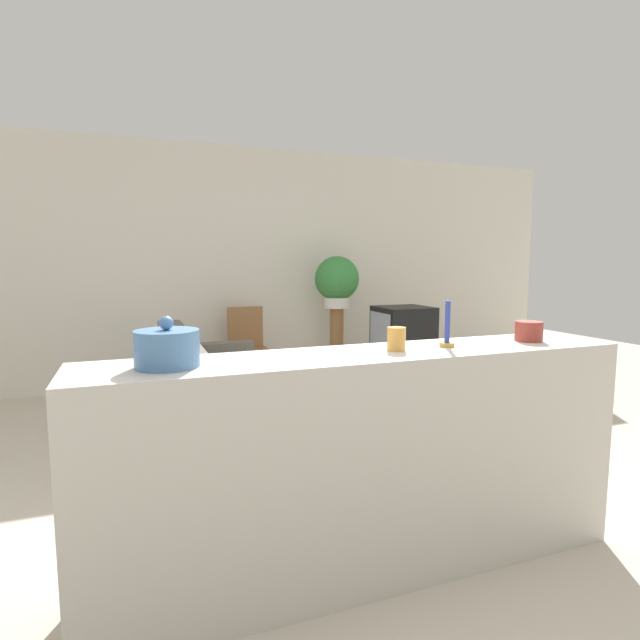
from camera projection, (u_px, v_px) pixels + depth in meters
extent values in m
plane|color=beige|center=(331.00, 522.00, 2.69)|extent=(14.00, 14.00, 0.00)
cube|color=silver|center=(219.00, 266.00, 5.72)|extent=(9.00, 0.06, 2.70)
cube|color=#605B51|center=(226.00, 411.00, 3.89)|extent=(0.88, 2.09, 0.47)
cube|color=#605B51|center=(180.00, 361.00, 3.72)|extent=(0.20, 2.09, 0.38)
cube|color=#605B51|center=(255.00, 444.00, 2.98)|extent=(0.88, 0.16, 0.62)
cube|color=#605B51|center=(208.00, 375.00, 4.77)|extent=(0.88, 0.16, 0.62)
cube|color=olive|center=(402.00, 373.00, 5.27)|extent=(0.75, 0.53, 0.45)
cube|color=black|center=(403.00, 330.00, 5.22)|extent=(0.53, 0.51, 0.48)
cube|color=#939EB2|center=(380.00, 331.00, 5.12)|extent=(0.02, 0.42, 0.38)
cube|color=olive|center=(250.00, 352.00, 5.42)|extent=(0.44, 0.44, 0.04)
cube|color=olive|center=(245.00, 327.00, 5.58)|extent=(0.40, 0.04, 0.46)
cylinder|color=olive|center=(236.00, 377.00, 5.20)|extent=(0.04, 0.04, 0.40)
cylinder|color=olive|center=(271.00, 374.00, 5.34)|extent=(0.04, 0.04, 0.40)
cylinder|color=olive|center=(229.00, 369.00, 5.56)|extent=(0.04, 0.04, 0.40)
cylinder|color=olive|center=(263.00, 367.00, 5.69)|extent=(0.04, 0.04, 0.40)
cylinder|color=olive|center=(337.00, 345.00, 5.77)|extent=(0.16, 0.16, 0.87)
cylinder|color=white|center=(337.00, 303.00, 5.72)|extent=(0.30, 0.30, 0.12)
sphere|color=#38843D|center=(337.00, 279.00, 5.68)|extent=(0.51, 0.51, 0.51)
cube|color=beige|center=(368.00, 463.00, 2.23)|extent=(2.44, 0.44, 1.00)
cylinder|color=#4C7AAD|center=(167.00, 348.00, 1.86)|extent=(0.24, 0.24, 0.14)
sphere|color=#4C7AAD|center=(166.00, 323.00, 1.85)|extent=(0.05, 0.05, 0.05)
cylinder|color=gold|center=(396.00, 339.00, 2.21)|extent=(0.08, 0.08, 0.10)
cylinder|color=#B7933D|center=(447.00, 345.00, 2.31)|extent=(0.07, 0.07, 0.02)
cylinder|color=#2D3D9E|center=(447.00, 322.00, 2.29)|extent=(0.02, 0.02, 0.19)
cylinder|color=#99382D|center=(529.00, 331.00, 2.47)|extent=(0.13, 0.13, 0.10)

